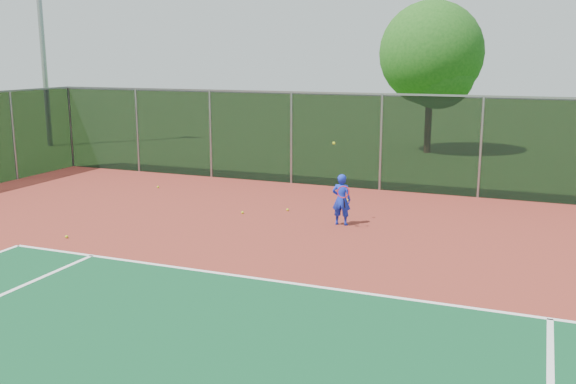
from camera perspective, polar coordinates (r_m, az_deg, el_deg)
name	(u,v)px	position (r m, az deg, el deg)	size (l,w,h in m)	color
court_apron	(414,325)	(10.50, 11.11, -11.52)	(30.00, 20.00, 0.02)	maroon
fence_back	(481,146)	(19.74, 16.77, 3.93)	(30.00, 0.06, 3.03)	black
tennis_player	(341,199)	(15.97, 4.77, -0.66)	(0.59, 0.58, 2.07)	#152CC8
practice_ball_1	(242,213)	(17.22, -4.07, -1.83)	(0.07, 0.07, 0.07)	#C2D518
practice_ball_2	(158,187)	(20.93, -11.48, 0.44)	(0.07, 0.07, 0.07)	#C2D518
practice_ball_3	(288,210)	(17.48, -0.04, -1.59)	(0.07, 0.07, 0.07)	#C2D518
practice_ball_4	(348,200)	(18.73, 5.37, -0.72)	(0.07, 0.07, 0.07)	#C2D518
practice_ball_5	(67,237)	(15.76, -19.08, -3.78)	(0.07, 0.07, 0.07)	#C2D518
floodlight_nw	(39,4)	(32.29, -21.23, 15.34)	(0.90, 0.40, 11.44)	gray
tree_back_left	(433,58)	(28.55, 12.78, 11.54)	(4.43, 4.43, 6.50)	#332212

